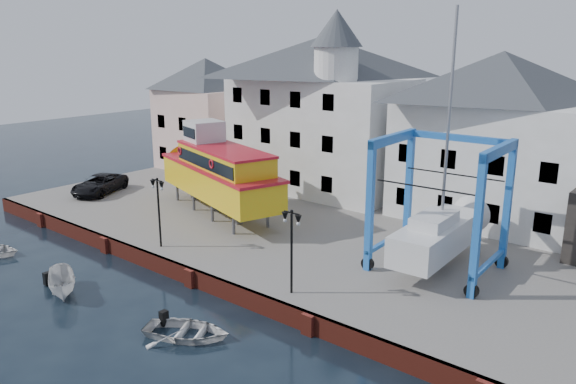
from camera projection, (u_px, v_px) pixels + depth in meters
The scene contains 13 objects.
ground at pixel (191, 286), 30.22m from camera, with size 140.00×140.00×0.00m, color black.
hardstanding at pixel (314, 227), 38.29m from camera, with size 44.00×22.00×1.00m, color slate.
quay_wall at pixel (192, 277), 30.17m from camera, with size 44.00×0.47×1.00m.
building_pink at pixel (207, 114), 53.10m from camera, with size 8.00×7.00×10.30m.
building_white_main at pixel (322, 111), 45.01m from camera, with size 14.00×8.30×14.00m.
building_white_right at pixel (496, 138), 37.13m from camera, with size 12.00×8.00×11.20m.
lamp_post_left at pixel (158, 195), 32.49m from camera, with size 1.12×0.32×4.20m.
lamp_post_right at pixel (292, 231), 26.34m from camera, with size 1.12×0.32×4.20m.
tour_boat at pixel (214, 170), 39.63m from camera, with size 14.87×7.71×6.32m.
travel_lift at pixel (443, 225), 30.10m from camera, with size 6.49×9.01×13.47m.
van at pixel (100, 184), 44.88m from camera, with size 2.45×5.32×1.48m, color black.
motorboat_a at pixel (64, 293), 29.38m from camera, with size 1.33×3.55×1.37m, color silver.
motorboat_b at pixel (187, 337), 25.06m from camera, with size 2.80×3.91×0.81m, color silver.
Camera 1 is at (21.76, -18.17, 12.76)m, focal length 35.00 mm.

